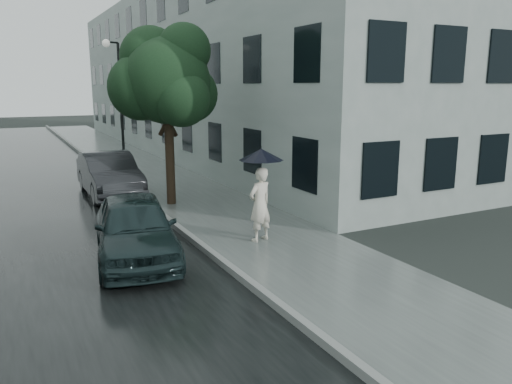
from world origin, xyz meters
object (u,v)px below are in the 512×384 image
pedestrian (260,204)px  car_far (109,174)px  street_tree (166,80)px  car_near (135,227)px  lamp_post (118,99)px

pedestrian → car_far: bearing=-89.6°
pedestrian → street_tree: bearing=-99.2°
street_tree → car_near: (-2.33, -4.86, -3.24)m
pedestrian → car_far: 7.34m
car_far → pedestrian: bearing=-71.9°
car_near → pedestrian: bearing=7.6°
pedestrian → car_near: bearing=-19.2°
lamp_post → car_far: 5.48m
pedestrian → street_tree: street_tree is taller
street_tree → car_far: 4.09m
street_tree → car_far: size_ratio=1.25×
pedestrian → lamp_post: size_ratio=0.32×
car_near → car_far: (0.80, 6.89, 0.04)m
pedestrian → lamp_post: 11.90m
pedestrian → car_far: pedestrian is taller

